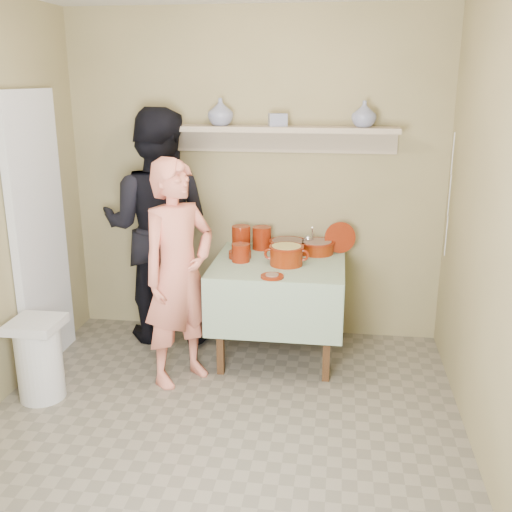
% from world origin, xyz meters
% --- Properties ---
extents(ground, '(3.50, 3.50, 0.00)m').
position_xyz_m(ground, '(0.00, 0.00, 0.00)').
color(ground, '#726A59').
rests_on(ground, ground).
extents(tile_panel, '(0.06, 0.70, 2.00)m').
position_xyz_m(tile_panel, '(-1.46, 0.95, 1.00)').
color(tile_panel, silver).
rests_on(tile_panel, ground).
extents(plate_stack_a, '(0.15, 0.15, 0.19)m').
position_xyz_m(plate_stack_a, '(-0.08, 1.53, 0.86)').
color(plate_stack_a, '#651606').
rests_on(plate_stack_a, serving_table).
extents(plate_stack_b, '(0.15, 0.15, 0.18)m').
position_xyz_m(plate_stack_b, '(0.08, 1.58, 0.85)').
color(plate_stack_b, '#651606').
rests_on(plate_stack_b, serving_table).
extents(bowl_stack, '(0.13, 0.13, 0.13)m').
position_xyz_m(bowl_stack, '(-0.03, 1.22, 0.83)').
color(bowl_stack, '#651606').
rests_on(bowl_stack, serving_table).
extents(empty_bowl, '(0.17, 0.17, 0.05)m').
position_xyz_m(empty_bowl, '(-0.05, 1.32, 0.79)').
color(empty_bowl, '#651606').
rests_on(empty_bowl, serving_table).
extents(propped_lid, '(0.25, 0.11, 0.24)m').
position_xyz_m(propped_lid, '(0.69, 1.57, 0.88)').
color(propped_lid, '#651606').
rests_on(propped_lid, serving_table).
extents(vase_right, '(0.21, 0.21, 0.19)m').
position_xyz_m(vase_right, '(0.83, 1.61, 1.82)').
color(vase_right, navy).
rests_on(vase_right, wall_shelf).
extents(vase_left, '(0.26, 0.26, 0.20)m').
position_xyz_m(vase_left, '(-0.25, 1.62, 1.82)').
color(vase_left, navy).
rests_on(vase_left, wall_shelf).
extents(ceramic_box, '(0.15, 0.13, 0.10)m').
position_xyz_m(ceramic_box, '(0.19, 1.61, 1.77)').
color(ceramic_box, navy).
rests_on(ceramic_box, wall_shelf).
extents(person_cook, '(0.65, 0.69, 1.58)m').
position_xyz_m(person_cook, '(-0.39, 0.79, 0.79)').
color(person_cook, '#DD755F').
rests_on(person_cook, ground).
extents(person_helper, '(0.91, 0.72, 1.86)m').
position_xyz_m(person_helper, '(-0.75, 1.50, 0.93)').
color(person_helper, black).
rests_on(person_helper, ground).
extents(room_shell, '(3.04, 3.54, 2.62)m').
position_xyz_m(room_shell, '(0.00, 0.00, 1.61)').
color(room_shell, '#978A5C').
rests_on(room_shell, ground).
extents(serving_table, '(0.97, 0.97, 0.76)m').
position_xyz_m(serving_table, '(0.25, 1.28, 0.64)').
color(serving_table, '#4C2D16').
rests_on(serving_table, ground).
extents(cazuela_meat_a, '(0.30, 0.30, 0.10)m').
position_xyz_m(cazuela_meat_a, '(0.29, 1.50, 0.82)').
color(cazuela_meat_a, '#611400').
rests_on(cazuela_meat_a, serving_table).
extents(cazuela_meat_b, '(0.28, 0.28, 0.10)m').
position_xyz_m(cazuela_meat_b, '(0.52, 1.52, 0.82)').
color(cazuela_meat_b, '#611400').
rests_on(cazuela_meat_b, serving_table).
extents(ladle, '(0.08, 0.26, 0.19)m').
position_xyz_m(ladle, '(0.45, 1.54, 0.87)').
color(ladle, silver).
rests_on(ladle, cazuela_meat_b).
extents(cazuela_rice, '(0.33, 0.25, 0.14)m').
position_xyz_m(cazuela_rice, '(0.31, 1.19, 0.85)').
color(cazuela_rice, '#611400').
rests_on(cazuela_rice, serving_table).
extents(front_plate, '(0.16, 0.16, 0.03)m').
position_xyz_m(front_plate, '(0.24, 0.88, 0.77)').
color(front_plate, '#651606').
rests_on(front_plate, serving_table).
extents(wall_shelf, '(1.80, 0.25, 0.21)m').
position_xyz_m(wall_shelf, '(0.20, 1.65, 1.67)').
color(wall_shelf, tan).
rests_on(wall_shelf, room_shell).
extents(trash_bin, '(0.32, 0.32, 0.56)m').
position_xyz_m(trash_bin, '(-1.25, 0.40, 0.28)').
color(trash_bin, silver).
rests_on(trash_bin, ground).
extents(electrical_cord, '(0.01, 0.05, 0.90)m').
position_xyz_m(electrical_cord, '(1.47, 1.48, 1.25)').
color(electrical_cord, silver).
rests_on(electrical_cord, wall_shelf).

